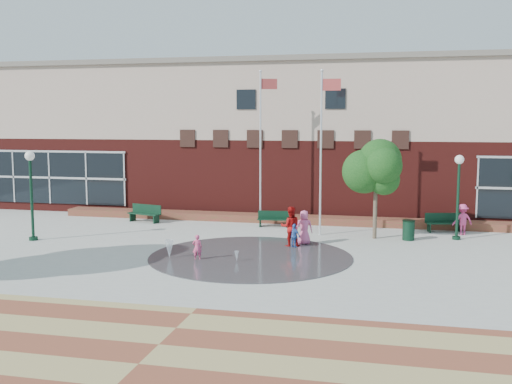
% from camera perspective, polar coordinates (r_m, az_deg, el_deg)
% --- Properties ---
extents(ground, '(120.00, 120.00, 0.00)m').
position_cam_1_polar(ground, '(22.03, -2.33, -7.94)').
color(ground, '#666056').
rests_on(ground, ground).
extents(plaza_concrete, '(46.00, 18.00, 0.01)m').
position_cam_1_polar(plaza_concrete, '(25.80, 0.00, -5.73)').
color(plaza_concrete, '#A8A8A0').
rests_on(plaza_concrete, ground).
extents(paver_band, '(46.00, 6.00, 0.01)m').
position_cam_1_polar(paver_band, '(15.70, -9.24, -14.19)').
color(paver_band, brown).
rests_on(paver_band, ground).
extents(splash_pad, '(8.40, 8.40, 0.01)m').
position_cam_1_polar(splash_pad, '(24.85, -0.52, -6.22)').
color(splash_pad, '#383A3D').
rests_on(splash_pad, ground).
extents(library_building, '(44.40, 10.40, 9.20)m').
position_cam_1_polar(library_building, '(38.45, 4.49, 5.35)').
color(library_building, '#581915').
rests_on(library_building, ground).
extents(flower_bed, '(26.00, 1.20, 0.40)m').
position_cam_1_polar(flower_bed, '(33.11, 2.93, -2.95)').
color(flower_bed, '#A41731').
rests_on(flower_bed, ground).
extents(flagpole_left, '(0.91, 0.43, 8.24)m').
position_cam_1_polar(flagpole_left, '(31.71, 0.51, 4.97)').
color(flagpole_left, white).
rests_on(flagpole_left, ground).
extents(flagpole_right, '(1.00, 0.16, 8.06)m').
position_cam_1_polar(flagpole_right, '(29.18, 6.30, 4.60)').
color(flagpole_right, white).
rests_on(flagpole_right, ground).
extents(lamp_left, '(0.45, 0.45, 4.21)m').
position_cam_1_polar(lamp_left, '(29.73, -20.64, 0.60)').
color(lamp_left, '#0E301E').
rests_on(lamp_left, ground).
extents(lamp_right, '(0.43, 0.43, 4.02)m').
position_cam_1_polar(lamp_right, '(29.58, 18.71, 0.42)').
color(lamp_right, '#0E301E').
rests_on(lamp_right, ground).
extents(bench_left, '(2.03, 1.02, 0.98)m').
position_cam_1_polar(bench_left, '(33.75, -10.57, -2.33)').
color(bench_left, '#0E301E').
rests_on(bench_left, ground).
extents(bench_mid, '(1.72, 0.63, 0.85)m').
position_cam_1_polar(bench_mid, '(31.72, 1.67, -2.87)').
color(bench_mid, '#0E301E').
rests_on(bench_mid, ground).
extents(bench_right, '(1.97, 0.96, 0.96)m').
position_cam_1_polar(bench_right, '(31.74, 17.51, -3.12)').
color(bench_right, '#0E301E').
rests_on(bench_right, ground).
extents(trash_can, '(0.59, 0.59, 0.98)m').
position_cam_1_polar(trash_can, '(29.05, 14.32, -3.54)').
color(trash_can, '#0E301E').
rests_on(trash_can, ground).
extents(tree_mid, '(2.72, 2.72, 4.59)m').
position_cam_1_polar(tree_mid, '(28.75, 11.37, 2.15)').
color(tree_mid, '#4B3D30').
rests_on(tree_mid, ground).
extents(water_jet_a, '(0.38, 0.38, 0.75)m').
position_cam_1_polar(water_jet_a, '(24.82, -8.24, -6.32)').
color(water_jet_a, white).
rests_on(water_jet_a, ground).
extents(water_jet_b, '(0.19, 0.19, 0.42)m').
position_cam_1_polar(water_jet_b, '(24.02, -1.85, -6.70)').
color(water_jet_b, white).
rests_on(water_jet_b, ground).
extents(child_splash, '(0.44, 0.35, 1.05)m').
position_cam_1_polar(child_splash, '(24.34, -5.62, -5.28)').
color(child_splash, '#E54B7E').
rests_on(child_splash, ground).
extents(adult_red, '(1.02, 0.88, 1.81)m').
position_cam_1_polar(adult_red, '(26.77, 3.30, -3.32)').
color(adult_red, '#AC0F0F').
rests_on(adult_red, ground).
extents(adult_pink, '(0.83, 0.60, 1.57)m').
position_cam_1_polar(adult_pink, '(27.28, 4.61, -3.39)').
color(adult_pink, pink).
rests_on(adult_pink, ground).
extents(child_blue, '(0.69, 0.56, 1.09)m').
position_cam_1_polar(child_blue, '(26.55, 3.65, -4.19)').
color(child_blue, '#3764BD').
rests_on(child_blue, ground).
extents(person_bench, '(1.13, 0.89, 1.54)m').
position_cam_1_polar(person_bench, '(31.12, 19.07, -2.51)').
color(person_bench, '#DD3F81').
rests_on(person_bench, ground).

